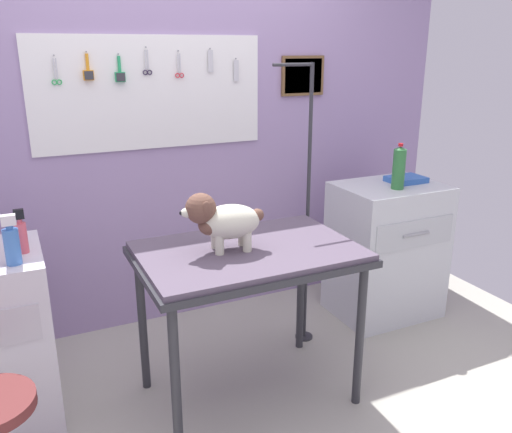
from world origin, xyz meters
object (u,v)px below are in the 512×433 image
object	(u,v)px
grooming_table	(248,263)
dog	(222,220)
cabinet_right	(386,250)
soda_bottle	(399,168)
grooming_arm	(306,220)
shampoo_bottle	(21,234)

from	to	relation	value
grooming_table	dog	xyz separation A→B (m)	(-0.13, 0.02, 0.24)
cabinet_right	soda_bottle	distance (m)	0.60
cabinet_right	soda_bottle	xyz separation A→B (m)	(-0.03, -0.09, 0.59)
grooming_arm	shampoo_bottle	size ratio (longest dim) A/B	8.09
dog	shampoo_bottle	size ratio (longest dim) A/B	1.94
dog	cabinet_right	distance (m)	1.52
grooming_table	dog	size ratio (longest dim) A/B	2.66
grooming_table	dog	distance (m)	0.27
grooming_arm	shampoo_bottle	xyz separation A→B (m)	(-1.54, -0.05, 0.16)
dog	cabinet_right	xyz separation A→B (m)	(1.36, 0.43, -0.54)
grooming_table	cabinet_right	xyz separation A→B (m)	(1.23, 0.46, -0.30)
grooming_arm	cabinet_right	distance (m)	0.76
grooming_table	shampoo_bottle	size ratio (longest dim) A/B	5.15
shampoo_bottle	grooming_table	bearing A→B (deg)	-18.14
grooming_table	grooming_arm	world-z (taller)	grooming_arm
soda_bottle	shampoo_bottle	bearing A→B (deg)	-178.95
grooming_table	soda_bottle	world-z (taller)	soda_bottle
grooming_table	soda_bottle	xyz separation A→B (m)	(1.20, 0.37, 0.29)
soda_bottle	grooming_arm	bearing A→B (deg)	178.94
shampoo_bottle	soda_bottle	xyz separation A→B (m)	(2.20, 0.04, 0.10)
dog	cabinet_right	bearing A→B (deg)	17.76
grooming_arm	dog	distance (m)	0.79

